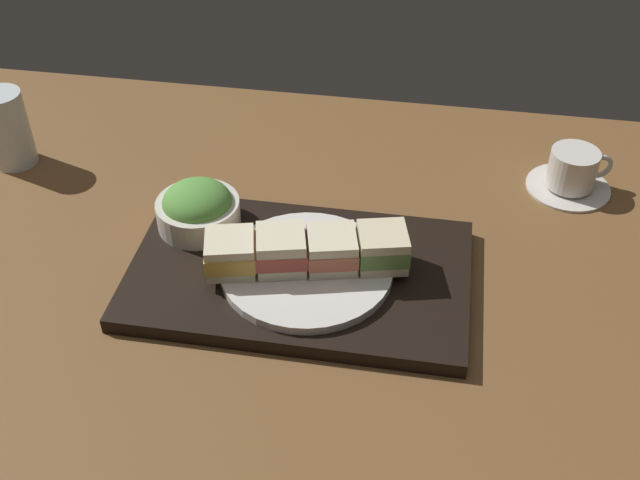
{
  "coord_description": "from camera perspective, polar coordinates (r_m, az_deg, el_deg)",
  "views": [
    {
      "loc": [
        19.65,
        -75.06,
        71.43
      ],
      "look_at": [
        6.46,
        3.49,
        5.0
      ],
      "focal_mm": 44.22,
      "sensor_mm": 36.0,
      "label": 1
    }
  ],
  "objects": [
    {
      "name": "ground_plane",
      "position": [
        1.06,
        -3.75,
        -3.51
      ],
      "size": [
        140.0,
        100.0,
        3.0
      ],
      "primitive_type": "cube",
      "color": "brown"
    },
    {
      "name": "salad_bowl",
      "position": [
        1.1,
        -8.83,
        2.31
      ],
      "size": [
        11.62,
        11.62,
        6.59
      ],
      "color": "silver",
      "rests_on": "serving_tray"
    },
    {
      "name": "coffee_cup",
      "position": [
        1.26,
        17.79,
        4.66
      ],
      "size": [
        12.74,
        12.74,
        6.64
      ],
      "color": "silver",
      "rests_on": "ground_plane"
    },
    {
      "name": "sandwich_inner_far",
      "position": [
        1.01,
        0.87,
        -0.71
      ],
      "size": [
        7.68,
        7.62,
        4.81
      ],
      "color": "#EFE5C1",
      "rests_on": "sandwich_plate"
    },
    {
      "name": "drinking_glass",
      "position": [
        1.33,
        -21.68,
        7.5
      ],
      "size": [
        6.77,
        6.77,
        12.36
      ],
      "primitive_type": "cylinder",
      "color": "silver",
      "rests_on": "ground_plane"
    },
    {
      "name": "sandwich_farmost",
      "position": [
        1.02,
        4.54,
        -0.55
      ],
      "size": [
        7.62,
        7.43,
        5.01
      ],
      "color": "beige",
      "rests_on": "sandwich_plate"
    },
    {
      "name": "sandwich_inner_near",
      "position": [
        1.01,
        -2.83,
        -0.75
      ],
      "size": [
        7.87,
        7.55,
        5.21
      ],
      "color": "#EFE5C1",
      "rests_on": "sandwich_plate"
    },
    {
      "name": "sandwich_plate",
      "position": [
        1.03,
        -0.96,
        -2.05
      ],
      "size": [
        22.59,
        22.59,
        1.2
      ],
      "primitive_type": "cylinder",
      "color": "silver",
      "rests_on": "serving_tray"
    },
    {
      "name": "serving_tray",
      "position": [
        1.05,
        -1.5,
        -2.49
      ],
      "size": [
        44.67,
        27.14,
        2.16
      ],
      "primitive_type": "cube",
      "color": "black",
      "rests_on": "ground_plane"
    },
    {
      "name": "sandwich_nearmost",
      "position": [
        1.01,
        -6.52,
        -0.95
      ],
      "size": [
        7.75,
        7.68,
        4.82
      ],
      "color": "#EFE5C1",
      "rests_on": "sandwich_plate"
    }
  ]
}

